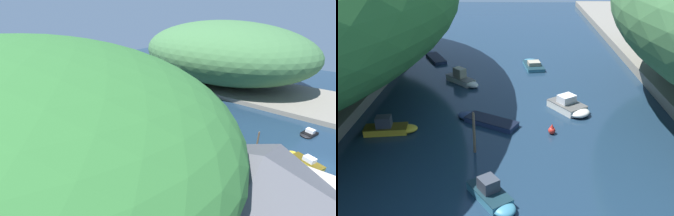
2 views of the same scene
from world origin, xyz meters
TOP-DOWN VIEW (x-y plane):
  - water_surface at (0.00, 30.00)m, footprint 130.00×130.00m
  - left_bank at (-25.34, 30.00)m, footprint 22.00×120.00m
  - right_bank at (25.34, 30.00)m, footprint 22.00×120.00m
  - hillside_left at (-26.44, 33.64)m, footprint 42.10×58.94m
  - hillside_right at (26.44, 30.71)m, footprint 35.80×50.12m
  - waterfront_building at (-17.52, 5.19)m, footprint 10.45×12.64m
  - boathouse_shed at (-17.58, 16.94)m, footprint 7.25×8.64m
  - boat_far_right_bank at (2.26, 45.12)m, footprint 2.82×5.34m
  - boat_navy_launch at (-10.56, 27.29)m, footprint 4.55×1.92m
  - boat_red_skiff at (5.18, 31.84)m, footprint 4.21×4.75m
  - boat_cabin_cruiser at (-0.77, 2.91)m, footprint 3.73×5.66m
  - boat_white_cruiser at (-1.48, 18.42)m, footprint 3.60×4.23m
  - boat_mid_channel at (-10.94, 48.32)m, footprint 4.09×6.03m
  - boat_small_dinghy at (8.48, 3.81)m, footprint 3.96×2.94m
  - boat_yellow_tender at (-5.88, 38.92)m, footprint 4.33×4.31m
  - boat_open_rowboat at (-2.78, 29.36)m, footprint 6.00×4.29m
  - mooring_post_nearest at (-2.38, 9.66)m, footprint 0.26×0.26m
  - mooring_post_second at (-2.39, 13.24)m, footprint 0.27×0.27m
  - mooring_post_farthest at (-3.17, 24.29)m, footprint 0.21×0.21m
  - channel_buoy_near at (3.05, 27.34)m, footprint 0.61×0.61m
  - person_on_quay at (-16.25, 6.12)m, footprint 0.27×0.41m

SIDE VIEW (x-z plane):
  - water_surface at x=0.00m, z-range 0.00..0.00m
  - boat_mid_channel at x=-10.94m, z-range 0.00..0.38m
  - boat_open_rowboat at x=-2.78m, z-range 0.00..0.45m
  - boat_far_right_bank at x=2.26m, z-range -0.16..0.69m
  - channel_buoy_near at x=3.05m, z-range -0.10..0.81m
  - boat_small_dinghy at x=8.48m, z-range -0.23..0.95m
  - boat_cabin_cruiser at x=-0.77m, z-range -0.24..1.05m
  - boat_white_cruiser at x=-1.48m, z-range -0.29..1.18m
  - boat_navy_launch at x=-10.56m, z-range -0.31..1.22m
  - boat_red_skiff at x=5.18m, z-range -0.26..1.19m
  - boat_yellow_tender at x=-5.88m, z-range -0.34..1.34m
  - left_bank at x=-25.34m, z-range 0.00..1.07m
  - right_bank at x=25.34m, z-range 0.00..1.07m
  - mooring_post_second at x=-2.39m, z-range 0.01..2.72m
  - mooring_post_farthest at x=-3.17m, z-range 0.01..3.43m
  - mooring_post_nearest at x=-2.38m, z-range 0.01..3.60m
  - person_on_quay at x=-16.25m, z-range 1.21..2.90m
  - boathouse_shed at x=-17.58m, z-range 1.15..5.47m
  - waterfront_building at x=-17.52m, z-range 1.21..9.77m
  - hillside_right at x=26.44m, z-range 1.07..18.37m
  - hillside_left at x=-26.44m, z-range 1.07..18.52m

